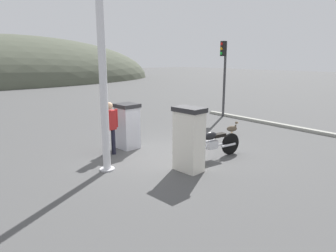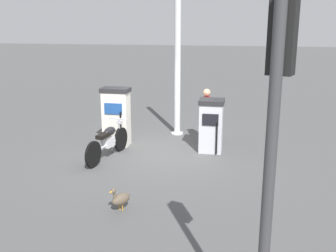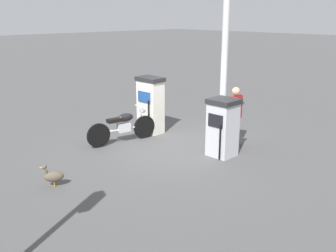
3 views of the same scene
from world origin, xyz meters
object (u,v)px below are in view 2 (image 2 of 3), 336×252
Objects in this scene: fuel_pump_near at (116,116)px; roadside_traffic_light at (275,123)px; motorcycle_near_pump at (108,141)px; attendant_person at (206,112)px; wandering_duck at (120,199)px; canopy_support_pole at (177,66)px; fuel_pump_far at (211,125)px.

roadside_traffic_light reaches higher than fuel_pump_near.
attendant_person reaches higher than motorcycle_near_pump.
canopy_support_pole is (-5.65, -0.05, 1.98)m from wandering_duck.
fuel_pump_near is at bearing -148.42° from roadside_traffic_light.
wandering_duck is 0.11× the size of canopy_support_pole.
canopy_support_pole reaches higher than wandering_duck.
motorcycle_near_pump is at bearing -65.14° from fuel_pump_far.
fuel_pump_near is at bearing -72.15° from attendant_person.
fuel_pump_near is 4.39m from wandering_duck.
wandering_duck is 0.14× the size of roadside_traffic_light.
fuel_pump_near is 2.80m from fuel_pump_far.
roadside_traffic_light is at bearing 12.02° from attendant_person.
fuel_pump_near reaches higher than motorcycle_near_pump.
canopy_support_pole reaches higher than motorcycle_near_pump.
attendant_person is 0.44× the size of roadside_traffic_light.
roadside_traffic_light is at bearing 11.43° from fuel_pump_far.
fuel_pump_far is 0.32× the size of canopy_support_pole.
fuel_pump_near is 1.15× the size of fuel_pump_far.
canopy_support_pole is at bearing 154.98° from motorcycle_near_pump.
motorcycle_near_pump is at bearing -25.02° from canopy_support_pole.
fuel_pump_far reaches higher than motorcycle_near_pump.
attendant_person is 0.36× the size of canopy_support_pole.
canopy_support_pole is at bearing -140.98° from fuel_pump_far.
fuel_pump_far is at bearing 39.02° from canopy_support_pole.
wandering_duck is (4.88, -1.00, -0.70)m from attendant_person.
attendant_person reaches higher than fuel_pump_far.
fuel_pump_near is 1.04× the size of attendant_person.
roadside_traffic_light is (6.77, 4.16, 1.67)m from fuel_pump_near.
motorcycle_near_pump is at bearing 9.33° from fuel_pump_near.
canopy_support_pole reaches higher than roadside_traffic_light.
roadside_traffic_light is at bearing 31.58° from fuel_pump_near.
roadside_traffic_light is 8.79m from canopy_support_pole.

